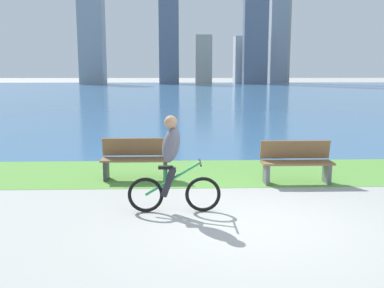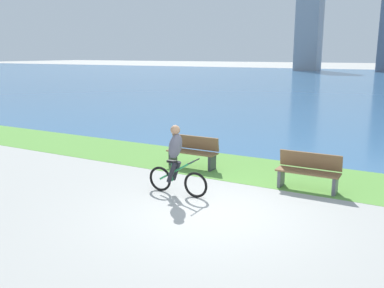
{
  "view_description": "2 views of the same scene",
  "coord_description": "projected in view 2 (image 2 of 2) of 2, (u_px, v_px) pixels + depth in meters",
  "views": [
    {
      "loc": [
        -1.19,
        -6.35,
        2.36
      ],
      "look_at": [
        -0.92,
        1.6,
        1.01
      ],
      "focal_mm": 40.16,
      "sensor_mm": 36.0,
      "label": 1
    },
    {
      "loc": [
        3.59,
        -7.35,
        3.24
      ],
      "look_at": [
        -1.12,
        1.1,
        1.14
      ],
      "focal_mm": 39.01,
      "sensor_mm": 36.0,
      "label": 2
    }
  ],
  "objects": [
    {
      "name": "grass_strip_bayside",
      "position": [
        268.0,
        172.0,
        11.64
      ],
      "size": [
        120.0,
        2.77,
        0.01
      ],
      "primitive_type": "cube",
      "color": "#59933D",
      "rests_on": "ground"
    },
    {
      "name": "bench_far_along_path",
      "position": [
        193.0,
        152.0,
        12.1
      ],
      "size": [
        1.5,
        0.47,
        0.9
      ],
      "color": "brown",
      "rests_on": "ground"
    },
    {
      "name": "bench_near_path",
      "position": [
        308.0,
        171.0,
        10.07
      ],
      "size": [
        1.5,
        0.47,
        0.9
      ],
      "color": "brown",
      "rests_on": "ground"
    },
    {
      "name": "ground_plane",
      "position": [
        213.0,
        213.0,
        8.67
      ],
      "size": [
        300.0,
        300.0,
        0.0
      ],
      "primitive_type": "plane",
      "color": "#9E9E99"
    },
    {
      "name": "cyclist_lead",
      "position": [
        176.0,
        160.0,
        9.66
      ],
      "size": [
        1.57,
        0.52,
        1.64
      ],
      "color": "black",
      "rests_on": "ground"
    }
  ]
}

